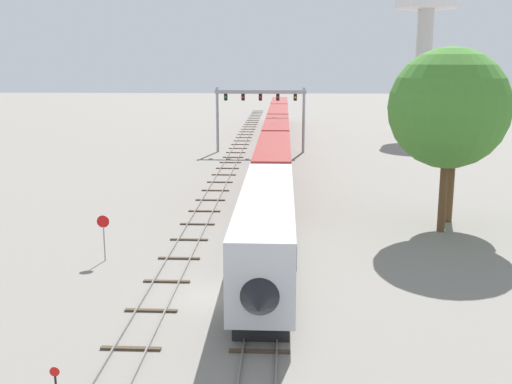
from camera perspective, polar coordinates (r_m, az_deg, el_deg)
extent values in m
plane|color=gray|center=(31.89, -2.85, -9.90)|extent=(400.00, 400.00, 0.00)
cube|color=slate|center=(90.19, 1.62, 4.69)|extent=(0.07, 200.00, 0.16)
cube|color=slate|center=(90.17, 2.54, 4.69)|extent=(0.07, 200.00, 0.16)
cube|color=#473828|center=(26.29, 0.34, -14.83)|extent=(2.60, 0.24, 0.10)
cube|color=#473828|center=(29.90, 0.67, -11.34)|extent=(2.60, 0.24, 0.10)
cube|color=#473828|center=(33.60, 0.91, -8.60)|extent=(2.60, 0.24, 0.10)
cube|color=#473828|center=(37.37, 1.11, -6.41)|extent=(2.60, 0.24, 0.10)
cube|color=#473828|center=(41.17, 1.26, -4.62)|extent=(2.60, 0.24, 0.10)
cube|color=#473828|center=(45.01, 1.39, -3.14)|extent=(2.60, 0.24, 0.10)
cube|color=#473828|center=(48.88, 1.50, -1.89)|extent=(2.60, 0.24, 0.10)
cube|color=#473828|center=(52.77, 1.60, -0.82)|extent=(2.60, 0.24, 0.10)
cube|color=#473828|center=(56.67, 1.68, 0.09)|extent=(2.60, 0.24, 0.10)
cube|color=#473828|center=(60.58, 1.75, 0.90)|extent=(2.60, 0.24, 0.10)
cube|color=#473828|center=(64.51, 1.81, 1.60)|extent=(2.60, 0.24, 0.10)
cube|color=#473828|center=(68.44, 1.86, 2.22)|extent=(2.60, 0.24, 0.10)
cube|color=#473828|center=(72.38, 1.91, 2.78)|extent=(2.60, 0.24, 0.10)
cube|color=#473828|center=(76.33, 1.95, 3.27)|extent=(2.60, 0.24, 0.10)
cube|color=#473828|center=(80.28, 1.99, 3.72)|extent=(2.60, 0.24, 0.10)
cube|color=#473828|center=(84.24, 2.03, 4.13)|extent=(2.60, 0.24, 0.10)
cube|color=#473828|center=(88.20, 2.06, 4.50)|extent=(2.60, 0.24, 0.10)
cube|color=#473828|center=(92.16, 2.09, 4.84)|extent=(2.60, 0.24, 0.10)
cube|color=#473828|center=(96.13, 2.12, 5.15)|extent=(2.60, 0.24, 0.10)
cube|color=#473828|center=(100.10, 2.14, 5.43)|extent=(2.60, 0.24, 0.10)
cube|color=#473828|center=(104.07, 2.17, 5.70)|extent=(2.60, 0.24, 0.10)
cube|color=#473828|center=(108.05, 2.19, 5.94)|extent=(2.60, 0.24, 0.10)
cube|color=#473828|center=(112.02, 2.21, 6.17)|extent=(2.60, 0.24, 0.10)
cube|color=#473828|center=(116.00, 2.23, 6.38)|extent=(2.60, 0.24, 0.10)
cube|color=#473828|center=(119.98, 2.24, 6.58)|extent=(2.60, 0.24, 0.10)
cube|color=#473828|center=(123.96, 2.26, 6.76)|extent=(2.60, 0.24, 0.10)
cube|color=#473828|center=(127.94, 2.28, 6.94)|extent=(2.60, 0.24, 0.10)
cube|color=#473828|center=(131.92, 2.29, 7.10)|extent=(2.60, 0.24, 0.10)
cube|color=#473828|center=(135.91, 2.30, 7.25)|extent=(2.60, 0.24, 0.10)
cube|color=#473828|center=(139.89, 2.32, 7.40)|extent=(2.60, 0.24, 0.10)
cube|color=#473828|center=(143.88, 2.33, 7.53)|extent=(2.60, 0.24, 0.10)
cube|color=#473828|center=(147.87, 2.34, 7.66)|extent=(2.60, 0.24, 0.10)
cube|color=#473828|center=(151.85, 2.35, 7.78)|extent=(2.60, 0.24, 0.10)
cube|color=#473828|center=(155.84, 2.36, 7.90)|extent=(2.60, 0.24, 0.10)
cube|color=#473828|center=(159.83, 2.37, 8.01)|extent=(2.60, 0.24, 0.10)
cube|color=#473828|center=(163.82, 2.38, 8.12)|extent=(2.60, 0.24, 0.10)
cube|color=#473828|center=(167.81, 2.39, 8.22)|extent=(2.60, 0.24, 0.10)
cube|color=#473828|center=(171.80, 2.40, 8.31)|extent=(2.60, 0.24, 0.10)
cube|color=#473828|center=(175.79, 2.41, 8.40)|extent=(2.60, 0.24, 0.10)
cube|color=#473828|center=(179.78, 2.41, 8.49)|extent=(2.60, 0.24, 0.10)
cube|color=#473828|center=(183.77, 2.42, 8.57)|extent=(2.60, 0.24, 0.10)
cube|color=#473828|center=(187.76, 2.43, 8.65)|extent=(2.60, 0.24, 0.10)
cube|color=slate|center=(70.76, -3.16, 2.57)|extent=(0.07, 160.00, 0.16)
cube|color=slate|center=(70.63, -2.00, 2.56)|extent=(0.07, 160.00, 0.16)
cube|color=#473828|center=(27.06, -11.76, -14.28)|extent=(2.60, 0.24, 0.10)
cube|color=#473828|center=(30.58, -9.89, -10.98)|extent=(2.60, 0.24, 0.10)
cube|color=#473828|center=(34.20, -8.44, -8.35)|extent=(2.60, 0.24, 0.10)
cube|color=#473828|center=(37.91, -7.28, -6.23)|extent=(2.60, 0.24, 0.10)
cube|color=#473828|center=(41.66, -6.34, -4.49)|extent=(2.60, 0.24, 0.10)
cube|color=#473828|center=(45.46, -5.56, -3.04)|extent=(2.60, 0.24, 0.10)
cube|color=#473828|center=(49.29, -4.91, -1.81)|extent=(2.60, 0.24, 0.10)
cube|color=#473828|center=(53.15, -4.34, -0.76)|extent=(2.60, 0.24, 0.10)
cube|color=#473828|center=(57.03, -3.86, 0.15)|extent=(2.60, 0.24, 0.10)
cube|color=#473828|center=(60.92, -3.43, 0.94)|extent=(2.60, 0.24, 0.10)
cube|color=#473828|center=(64.82, -3.06, 1.64)|extent=(2.60, 0.24, 0.10)
cube|color=#473828|center=(68.74, -2.73, 2.26)|extent=(2.60, 0.24, 0.10)
cube|color=#473828|center=(72.66, -2.44, 2.81)|extent=(2.60, 0.24, 0.10)
cube|color=#473828|center=(76.60, -2.17, 3.30)|extent=(2.60, 0.24, 0.10)
cube|color=#473828|center=(80.54, -1.93, 3.75)|extent=(2.60, 0.24, 0.10)
cube|color=#473828|center=(84.48, -1.71, 4.15)|extent=(2.60, 0.24, 0.10)
cube|color=#473828|center=(88.43, -1.52, 4.52)|extent=(2.60, 0.24, 0.10)
cube|color=#473828|center=(92.38, -1.33, 4.86)|extent=(2.60, 0.24, 0.10)
cube|color=#473828|center=(96.34, -1.17, 5.17)|extent=(2.60, 0.24, 0.10)
cube|color=#473828|center=(100.30, -1.01, 5.45)|extent=(2.60, 0.24, 0.10)
cube|color=#473828|center=(104.27, -0.87, 5.72)|extent=(2.60, 0.24, 0.10)
cube|color=#473828|center=(108.24, -0.74, 5.96)|extent=(2.60, 0.24, 0.10)
cube|color=#473828|center=(112.20, -0.62, 6.19)|extent=(2.60, 0.24, 0.10)
cube|color=#473828|center=(116.18, -0.50, 6.40)|extent=(2.60, 0.24, 0.10)
cube|color=#473828|center=(120.15, -0.40, 6.59)|extent=(2.60, 0.24, 0.10)
cube|color=#473828|center=(124.12, -0.30, 6.78)|extent=(2.60, 0.24, 0.10)
cube|color=#473828|center=(128.10, -0.20, 6.95)|extent=(2.60, 0.24, 0.10)
cube|color=#473828|center=(132.08, -0.11, 7.11)|extent=(2.60, 0.24, 0.10)
cube|color=#473828|center=(136.06, -0.03, 7.27)|extent=(2.60, 0.24, 0.10)
cube|color=#473828|center=(140.04, 0.05, 7.41)|extent=(2.60, 0.24, 0.10)
cube|color=#473828|center=(144.02, 0.12, 7.55)|extent=(2.60, 0.24, 0.10)
cube|color=#473828|center=(148.00, 0.19, 7.68)|extent=(2.60, 0.24, 0.10)
cube|color=silver|center=(34.29, 1.02, -3.15)|extent=(3.00, 19.32, 3.80)
cone|color=black|center=(25.08, 0.33, -10.06)|extent=(2.88, 2.60, 2.88)
cube|color=black|center=(25.86, 0.46, -5.72)|extent=(3.04, 1.80, 1.10)
cube|color=black|center=(35.01, 1.00, -6.94)|extent=(2.52, 17.39, 1.00)
cube|color=maroon|center=(54.14, 1.66, 2.59)|extent=(3.00, 19.32, 3.80)
cube|color=black|center=(54.07, 1.66, 3.01)|extent=(3.04, 17.77, 0.90)
cube|color=black|center=(54.59, 1.64, 0.11)|extent=(2.52, 17.39, 1.00)
cube|color=maroon|center=(74.24, 1.95, 5.24)|extent=(3.00, 19.32, 3.80)
cube|color=black|center=(74.19, 1.95, 5.55)|extent=(3.04, 17.77, 0.90)
cube|color=black|center=(74.57, 1.94, 3.41)|extent=(2.52, 17.39, 1.00)
cube|color=maroon|center=(94.43, 2.12, 6.76)|extent=(3.00, 19.32, 3.80)
cube|color=black|center=(94.39, 2.12, 7.00)|extent=(3.04, 17.77, 0.90)
cube|color=black|center=(94.69, 2.11, 5.31)|extent=(2.52, 17.39, 1.00)
cube|color=maroon|center=(114.67, 2.23, 7.74)|extent=(3.00, 19.32, 3.80)
cube|color=black|center=(114.64, 2.24, 7.94)|extent=(3.04, 17.77, 0.90)
cube|color=black|center=(114.89, 2.22, 6.55)|extent=(2.52, 17.39, 1.00)
cylinder|color=#999BA0|center=(81.17, -3.67, 6.83)|extent=(0.36, 0.36, 8.62)
cylinder|color=#999BA0|center=(80.72, 4.53, 6.79)|extent=(0.36, 0.36, 8.62)
cube|color=#999BA0|center=(80.47, 0.42, 9.46)|extent=(12.10, 0.36, 0.50)
cube|color=black|center=(80.87, -2.88, 8.96)|extent=(0.44, 0.32, 0.90)
sphere|color=green|center=(80.68, -2.89, 8.95)|extent=(0.28, 0.28, 0.28)
cube|color=black|center=(80.68, -1.23, 8.96)|extent=(0.44, 0.32, 0.90)
sphere|color=red|center=(80.49, -1.24, 8.96)|extent=(0.28, 0.28, 0.28)
cube|color=black|center=(80.56, 0.42, 8.96)|extent=(0.44, 0.32, 0.90)
sphere|color=red|center=(80.37, 0.42, 8.95)|extent=(0.28, 0.28, 0.28)
cube|color=black|center=(80.50, 2.08, 8.95)|extent=(0.44, 0.32, 0.90)
sphere|color=red|center=(80.31, 2.08, 8.94)|extent=(0.28, 0.28, 0.28)
cube|color=black|center=(80.51, 3.73, 8.93)|extent=(0.44, 0.32, 0.90)
sphere|color=yellow|center=(80.32, 3.74, 8.93)|extent=(0.28, 0.28, 0.28)
cylinder|color=beige|center=(105.58, 15.50, 10.86)|extent=(2.60, 2.60, 20.29)
cylinder|color=red|center=(23.37, -18.52, -15.81)|extent=(0.36, 0.03, 0.36)
cylinder|color=gray|center=(38.15, -14.15, -4.74)|extent=(0.08, 0.08, 2.20)
cylinder|color=red|center=(37.75, -14.27, -2.72)|extent=(0.76, 0.03, 0.76)
cylinder|color=brown|center=(47.84, 17.90, 0.51)|extent=(0.56, 0.56, 5.50)
sphere|color=#235B23|center=(47.16, 18.28, 6.11)|extent=(5.57, 5.57, 5.57)
cylinder|color=brown|center=(44.86, 17.28, 0.07)|extent=(0.56, 0.56, 5.91)
sphere|color=#427F2D|center=(44.05, 17.77, 7.57)|extent=(8.36, 8.36, 8.36)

